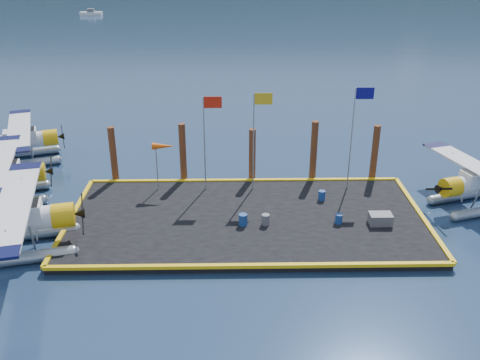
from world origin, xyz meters
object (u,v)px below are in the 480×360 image
object	(u,v)px
drum_2	(339,219)
piling_3	(314,153)
drum_1	(243,220)
piling_4	(374,155)
drum_3	(266,220)
crate	(380,219)
piling_1	(183,155)
seaplane_c	(16,144)
drum_4	(322,195)
windsock	(163,147)
flagpole_red	(207,129)
piling_0	(114,156)
flagpole_blue	(356,123)
piling_2	(252,157)
flagpole_yellow	(257,127)
seaplane_a	(9,225)

from	to	relation	value
drum_2	piling_3	world-z (taller)	piling_3
drum_1	piling_4	size ratio (longest dim) A/B	0.17
drum_1	drum_3	bearing A→B (deg)	1.08
crate	piling_1	bearing A→B (deg)	150.84
seaplane_c	drum_4	bearing A→B (deg)	52.56
drum_1	windsock	size ratio (longest dim) A/B	0.21
drum_3	flagpole_red	size ratio (longest dim) A/B	0.10
seaplane_c	crate	distance (m)	25.80
windsock	drum_2	bearing A→B (deg)	-24.64
seaplane_c	drum_1	xyz separation A→B (m)	(16.06, -10.20, -0.76)
drum_4	piling_4	size ratio (longest dim) A/B	0.15
piling_3	drum_4	bearing A→B (deg)	-88.15
seaplane_c	crate	bearing A→B (deg)	48.13
windsock	piling_0	distance (m)	4.02
drum_1	windsock	bearing A→B (deg)	135.26
flagpole_blue	piling_3	size ratio (longest dim) A/B	1.51
drum_1	drum_3	size ratio (longest dim) A/B	1.07
flagpole_red	piling_4	world-z (taller)	flagpole_red
drum_3	piling_1	distance (m)	8.18
drum_4	piling_1	size ratio (longest dim) A/B	0.14
drum_3	piling_1	size ratio (longest dim) A/B	0.15
drum_2	windsock	xyz separation A→B (m)	(-10.12, 4.64, 2.55)
piling_2	flagpole_red	bearing A→B (deg)	-150.20
flagpole_yellow	piling_1	bearing A→B (deg)	161.21
piling_1	piling_4	world-z (taller)	piling_1
windsock	piling_1	bearing A→B (deg)	57.34
piling_0	piling_3	xyz separation A→B (m)	(13.00, 0.00, 0.15)
windsock	piling_0	xyz separation A→B (m)	(-3.47, 1.60, -1.23)
drum_1	drum_3	distance (m)	1.25
drum_1	flagpole_red	distance (m)	6.33
seaplane_c	flagpole_yellow	distance (m)	18.11
crate	windsock	xyz separation A→B (m)	(-12.41, 4.75, 2.52)
piling_1	flagpole_blue	bearing A→B (deg)	-8.51
drum_1	piling_0	distance (m)	10.49
piling_3	piling_4	world-z (taller)	piling_3
drum_2	piling_3	distance (m)	6.44
crate	flagpole_blue	bearing A→B (deg)	98.22
crate	drum_2	bearing A→B (deg)	177.19
seaplane_c	piling_0	xyz separation A→B (m)	(7.80, -3.86, 0.51)
flagpole_red	windsock	world-z (taller)	flagpole_red
drum_2	piling_4	distance (m)	7.23
seaplane_c	piling_4	xyz separation A→B (m)	(24.80, -3.86, 0.51)
flagpole_yellow	piling_3	size ratio (longest dim) A/B	1.44
drum_4	flagpole_red	distance (m)	8.01
flagpole_red	flagpole_yellow	distance (m)	3.00
drum_2	seaplane_a	bearing A→B (deg)	-173.14
drum_3	piling_2	xyz separation A→B (m)	(-0.50, 6.32, 1.19)
seaplane_c	piling_1	bearing A→B (deg)	54.03
seaplane_c	drum_4	world-z (taller)	seaplane_c
flagpole_blue	flagpole_red	bearing A→B (deg)	180.00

